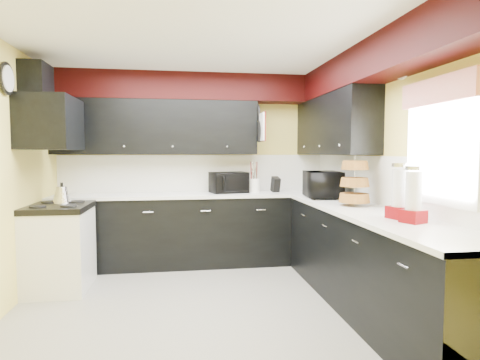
# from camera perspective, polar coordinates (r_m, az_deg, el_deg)

# --- Properties ---
(ground) EXTENTS (3.60, 3.60, 0.00)m
(ground) POSITION_cam_1_polar(r_m,az_deg,el_deg) (4.03, -5.13, -17.58)
(ground) COLOR gray
(ground) RESTS_ON ground
(wall_back) EXTENTS (3.60, 0.06, 2.50)m
(wall_back) POSITION_cam_1_polar(r_m,az_deg,el_deg) (5.55, -6.37, 1.60)
(wall_back) COLOR #E0C666
(wall_back) RESTS_ON ground
(wall_right) EXTENTS (0.06, 3.60, 2.50)m
(wall_right) POSITION_cam_1_polar(r_m,az_deg,el_deg) (4.26, 19.71, 0.66)
(wall_right) COLOR #E0C666
(wall_right) RESTS_ON ground
(ceiling) EXTENTS (3.60, 3.60, 0.06)m
(ceiling) POSITION_cam_1_polar(r_m,az_deg,el_deg) (3.88, -5.37, 19.21)
(ceiling) COLOR white
(ceiling) RESTS_ON wall_back
(cab_back) EXTENTS (3.60, 0.60, 0.90)m
(cab_back) POSITION_cam_1_polar(r_m,az_deg,el_deg) (5.34, -6.17, -7.14)
(cab_back) COLOR black
(cab_back) RESTS_ON ground
(cab_right) EXTENTS (0.60, 3.00, 0.90)m
(cab_right) POSITION_cam_1_polar(r_m,az_deg,el_deg) (3.98, 17.65, -11.18)
(cab_right) COLOR black
(cab_right) RESTS_ON ground
(counter_back) EXTENTS (3.62, 0.64, 0.04)m
(counter_back) POSITION_cam_1_polar(r_m,az_deg,el_deg) (5.27, -6.21, -2.12)
(counter_back) COLOR white
(counter_back) RESTS_ON cab_back
(counter_right) EXTENTS (0.64, 3.02, 0.04)m
(counter_right) POSITION_cam_1_polar(r_m,az_deg,el_deg) (3.89, 17.80, -4.48)
(counter_right) COLOR white
(counter_right) RESTS_ON cab_right
(splash_back) EXTENTS (3.60, 0.02, 0.50)m
(splash_back) POSITION_cam_1_polar(r_m,az_deg,el_deg) (5.54, -6.37, 0.97)
(splash_back) COLOR white
(splash_back) RESTS_ON counter_back
(splash_right) EXTENTS (0.02, 3.60, 0.50)m
(splash_right) POSITION_cam_1_polar(r_m,az_deg,el_deg) (4.26, 19.57, -0.14)
(splash_right) COLOR white
(splash_right) RESTS_ON counter_right
(upper_back) EXTENTS (2.60, 0.35, 0.70)m
(upper_back) POSITION_cam_1_polar(r_m,az_deg,el_deg) (5.38, -11.71, 7.32)
(upper_back) COLOR black
(upper_back) RESTS_ON wall_back
(upper_right) EXTENTS (0.35, 1.80, 0.70)m
(upper_right) POSITION_cam_1_polar(r_m,az_deg,el_deg) (5.00, 13.13, 7.56)
(upper_right) COLOR black
(upper_right) RESTS_ON wall_right
(soffit_back) EXTENTS (3.60, 0.36, 0.35)m
(soffit_back) POSITION_cam_1_polar(r_m,az_deg,el_deg) (5.43, -6.38, 12.92)
(soffit_back) COLOR black
(soffit_back) RESTS_ON wall_back
(soffit_right) EXTENTS (0.36, 3.24, 0.35)m
(soffit_right) POSITION_cam_1_polar(r_m,az_deg,el_deg) (4.10, 19.02, 15.68)
(soffit_right) COLOR black
(soffit_right) RESTS_ON wall_right
(stove) EXTENTS (0.60, 0.75, 0.86)m
(stove) POSITION_cam_1_polar(r_m,az_deg,el_deg) (4.78, -24.24, -9.04)
(stove) COLOR white
(stove) RESTS_ON ground
(cooktop) EXTENTS (0.62, 0.77, 0.06)m
(cooktop) POSITION_cam_1_polar(r_m,az_deg,el_deg) (4.70, -24.40, -3.57)
(cooktop) COLOR black
(cooktop) RESTS_ON stove
(hood) EXTENTS (0.50, 0.78, 0.55)m
(hood) POSITION_cam_1_polar(r_m,az_deg,el_deg) (4.69, -25.31, 7.28)
(hood) COLOR black
(hood) RESTS_ON wall_left
(hood_duct) EXTENTS (0.24, 0.40, 0.40)m
(hood_duct) POSITION_cam_1_polar(r_m,az_deg,el_deg) (4.77, -27.00, 12.24)
(hood_duct) COLOR black
(hood_duct) RESTS_ON wall_left
(window) EXTENTS (0.03, 0.86, 0.96)m
(window) POSITION_cam_1_polar(r_m,az_deg,el_deg) (3.48, 26.69, 4.72)
(window) COLOR white
(window) RESTS_ON wall_right
(valance) EXTENTS (0.04, 0.88, 0.20)m
(valance) POSITION_cam_1_polar(r_m,az_deg,el_deg) (3.48, 26.15, 11.35)
(valance) COLOR red
(valance) RESTS_ON wall_right
(pan_top) EXTENTS (0.03, 0.22, 0.40)m
(pan_top) POSITION_cam_1_polar(r_m,az_deg,el_deg) (5.42, 2.50, 9.50)
(pan_top) COLOR black
(pan_top) RESTS_ON upper_back
(pan_mid) EXTENTS (0.03, 0.28, 0.46)m
(pan_mid) POSITION_cam_1_polar(r_m,az_deg,el_deg) (5.27, 2.76, 6.93)
(pan_mid) COLOR black
(pan_mid) RESTS_ON upper_back
(pan_low) EXTENTS (0.03, 0.24, 0.42)m
(pan_low) POSITION_cam_1_polar(r_m,az_deg,el_deg) (5.52, 2.22, 6.48)
(pan_low) COLOR black
(pan_low) RESTS_ON upper_back
(cut_board) EXTENTS (0.03, 0.26, 0.35)m
(cut_board) POSITION_cam_1_polar(r_m,az_deg,el_deg) (5.16, 3.14, 7.55)
(cut_board) COLOR white
(cut_board) RESTS_ON upper_back
(baskets) EXTENTS (0.27, 0.27, 0.50)m
(baskets) POSITION_cam_1_polar(r_m,az_deg,el_deg) (4.18, 15.98, -0.27)
(baskets) COLOR brown
(baskets) RESTS_ON upper_right
(clock) EXTENTS (0.03, 0.30, 0.30)m
(clock) POSITION_cam_1_polar(r_m,az_deg,el_deg) (4.33, -30.25, 12.36)
(clock) COLOR black
(clock) RESTS_ON wall_left
(deco_plate) EXTENTS (0.03, 0.24, 0.24)m
(deco_plate) POSITION_cam_1_polar(r_m,az_deg,el_deg) (4.01, 22.13, 14.78)
(deco_plate) COLOR white
(deco_plate) RESTS_ON wall_right
(toaster_oven) EXTENTS (0.54, 0.48, 0.27)m
(toaster_oven) POSITION_cam_1_polar(r_m,az_deg,el_deg) (5.33, -1.57, -0.35)
(toaster_oven) COLOR black
(toaster_oven) RESTS_ON counter_back
(microwave) EXTENTS (0.44, 0.60, 0.31)m
(microwave) POSITION_cam_1_polar(r_m,az_deg,el_deg) (4.85, 11.74, -0.64)
(microwave) COLOR black
(microwave) RESTS_ON counter_right
(utensil_crock) EXTENTS (0.20, 0.20, 0.18)m
(utensil_crock) POSITION_cam_1_polar(r_m,az_deg,el_deg) (5.41, 1.99, -0.78)
(utensil_crock) COLOR white
(utensil_crock) RESTS_ON counter_back
(knife_block) EXTENTS (0.11, 0.14, 0.20)m
(knife_block) POSITION_cam_1_polar(r_m,az_deg,el_deg) (5.43, 5.07, -0.67)
(knife_block) COLOR black
(knife_block) RESTS_ON counter_back
(kettle) EXTENTS (0.21, 0.21, 0.18)m
(kettle) POSITION_cam_1_polar(r_m,az_deg,el_deg) (4.85, -23.98, -1.92)
(kettle) COLOR silver
(kettle) RESTS_ON cooktop
(dispenser_a) EXTENTS (0.20, 0.20, 0.44)m
(dispenser_a) POSITION_cam_1_polar(r_m,az_deg,el_deg) (3.49, 21.79, -1.59)
(dispenser_a) COLOR #570712
(dispenser_a) RESTS_ON counter_right
(dispenser_b) EXTENTS (0.20, 0.20, 0.41)m
(dispenser_b) POSITION_cam_1_polar(r_m,az_deg,el_deg) (3.33, 23.46, -2.09)
(dispenser_b) COLOR #5F1809
(dispenser_b) RESTS_ON counter_right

